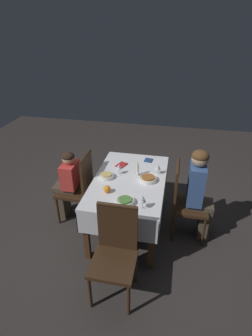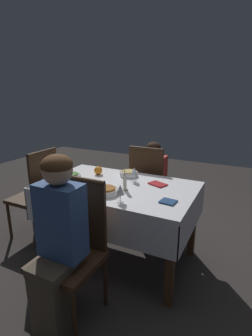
{
  "view_description": "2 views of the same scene",
  "coord_description": "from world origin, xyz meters",
  "px_view_note": "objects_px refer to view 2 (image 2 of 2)",
  "views": [
    {
      "loc": [
        -2.69,
        -0.51,
        2.46
      ],
      "look_at": [
        0.03,
        0.05,
        0.88
      ],
      "focal_mm": 28.0,
      "sensor_mm": 36.0,
      "label": 1
    },
    {
      "loc": [
        1.07,
        -1.98,
        1.57
      ],
      "look_at": [
        0.09,
        -0.01,
        0.93
      ],
      "focal_mm": 28.0,
      "sensor_mm": 36.0,
      "label": 2
    }
  ],
  "objects_px": {
    "person_child_red": "(155,178)",
    "bowl_north": "(129,173)",
    "person_adult_denim": "(57,236)",
    "wine_glass_south": "(120,190)",
    "candle_centerpiece": "(125,182)",
    "wine_glass_west": "(53,172)",
    "orange_fruit": "(98,170)",
    "napkin_spare_side": "(158,184)",
    "bowl_west": "(71,176)",
    "wine_glass_north": "(134,172)",
    "chair_north": "(149,185)",
    "napkin_red_folded": "(168,202)",
    "chair_south": "(74,244)",
    "chair_west": "(37,191)",
    "bowl_south": "(106,191)",
    "dining_table": "(117,195)"
  },
  "relations": [
    {
      "from": "person_child_red",
      "to": "bowl_north",
      "type": "bearing_deg",
      "value": 83.51
    },
    {
      "from": "person_adult_denim",
      "to": "person_child_red",
      "type": "relative_size",
      "value": 1.19
    },
    {
      "from": "wine_glass_south",
      "to": "candle_centerpiece",
      "type": "xyz_separation_m",
      "value": [
        -0.08,
        0.25,
        -0.03
      ]
    },
    {
      "from": "wine_glass_south",
      "to": "bowl_north",
      "type": "distance_m",
      "value": 0.65
    },
    {
      "from": "person_child_red",
      "to": "wine_glass_south",
      "type": "relative_size",
      "value": 7.15
    },
    {
      "from": "candle_centerpiece",
      "to": "wine_glass_west",
      "type": "bearing_deg",
      "value": -166.39
    },
    {
      "from": "person_adult_denim",
      "to": "orange_fruit",
      "type": "xyz_separation_m",
      "value": [
        -0.34,
        1.04,
        0.11
      ]
    },
    {
      "from": "wine_glass_west",
      "to": "napkin_spare_side",
      "type": "bearing_deg",
      "value": 25.32
    },
    {
      "from": "bowl_west",
      "to": "wine_glass_west",
      "type": "relative_size",
      "value": 1.19
    },
    {
      "from": "person_adult_denim",
      "to": "person_child_red",
      "type": "xyz_separation_m",
      "value": [
        0.03,
        1.71,
        -0.13
      ]
    },
    {
      "from": "wine_glass_north",
      "to": "bowl_west",
      "type": "height_order",
      "value": "wine_glass_north"
    },
    {
      "from": "person_child_red",
      "to": "bowl_west",
      "type": "distance_m",
      "value": 1.08
    },
    {
      "from": "wine_glass_west",
      "to": "napkin_spare_side",
      "type": "distance_m",
      "value": 0.96
    },
    {
      "from": "chair_north",
      "to": "person_child_red",
      "type": "distance_m",
      "value": 0.18
    },
    {
      "from": "candle_centerpiece",
      "to": "napkin_red_folded",
      "type": "xyz_separation_m",
      "value": [
        0.42,
        -0.09,
        -0.07
      ]
    },
    {
      "from": "person_child_red",
      "to": "wine_glass_west",
      "type": "distance_m",
      "value": 1.28
    },
    {
      "from": "chair_north",
      "to": "napkin_spare_side",
      "type": "distance_m",
      "value": 0.63
    },
    {
      "from": "person_adult_denim",
      "to": "orange_fruit",
      "type": "bearing_deg",
      "value": 108.26
    },
    {
      "from": "wine_glass_south",
      "to": "orange_fruit",
      "type": "distance_m",
      "value": 0.74
    },
    {
      "from": "chair_south",
      "to": "wine_glass_north",
      "type": "distance_m",
      "value": 0.9
    },
    {
      "from": "person_adult_denim",
      "to": "wine_glass_north",
      "type": "distance_m",
      "value": 1.02
    },
    {
      "from": "wine_glass_south",
      "to": "bowl_west",
      "type": "distance_m",
      "value": 0.75
    },
    {
      "from": "chair_west",
      "to": "bowl_south",
      "type": "bearing_deg",
      "value": 79.27
    },
    {
      "from": "bowl_west",
      "to": "bowl_south",
      "type": "bearing_deg",
      "value": -19.65
    },
    {
      "from": "wine_glass_south",
      "to": "chair_north",
      "type": "bearing_deg",
      "value": 98.77
    },
    {
      "from": "person_adult_denim",
      "to": "wine_glass_north",
      "type": "height_order",
      "value": "person_adult_denim"
    },
    {
      "from": "chair_west",
      "to": "bowl_west",
      "type": "xyz_separation_m",
      "value": [
        0.47,
        -0.0,
        0.24
      ]
    },
    {
      "from": "wine_glass_south",
      "to": "candle_centerpiece",
      "type": "bearing_deg",
      "value": 108.9
    },
    {
      "from": "bowl_west",
      "to": "chair_west",
      "type": "bearing_deg",
      "value": 179.52
    },
    {
      "from": "dining_table",
      "to": "wine_glass_south",
      "type": "relative_size",
      "value": 9.88
    },
    {
      "from": "chair_south",
      "to": "person_adult_denim",
      "type": "height_order",
      "value": "person_adult_denim"
    },
    {
      "from": "chair_south",
      "to": "bowl_south",
      "type": "distance_m",
      "value": 0.52
    },
    {
      "from": "bowl_north",
      "to": "person_adult_denim",
      "type": "bearing_deg",
      "value": -88.01
    },
    {
      "from": "wine_glass_north",
      "to": "napkin_red_folded",
      "type": "relative_size",
      "value": 1.11
    },
    {
      "from": "candle_centerpiece",
      "to": "person_adult_denim",
      "type": "bearing_deg",
      "value": -97.29
    },
    {
      "from": "bowl_north",
      "to": "napkin_red_folded",
      "type": "height_order",
      "value": "bowl_north"
    },
    {
      "from": "person_child_red",
      "to": "orange_fruit",
      "type": "xyz_separation_m",
      "value": [
        -0.37,
        -0.67,
        0.23
      ]
    },
    {
      "from": "wine_glass_north",
      "to": "chair_north",
      "type": "bearing_deg",
      "value": 95.6
    },
    {
      "from": "person_adult_denim",
      "to": "bowl_north",
      "type": "height_order",
      "value": "person_adult_denim"
    },
    {
      "from": "person_child_red",
      "to": "napkin_spare_side",
      "type": "bearing_deg",
      "value": 112.16
    },
    {
      "from": "dining_table",
      "to": "wine_glass_west",
      "type": "relative_size",
      "value": 8.38
    },
    {
      "from": "dining_table",
      "to": "bowl_west",
      "type": "relative_size",
      "value": 7.04
    },
    {
      "from": "dining_table",
      "to": "person_child_red",
      "type": "height_order",
      "value": "person_child_red"
    },
    {
      "from": "bowl_north",
      "to": "orange_fruit",
      "type": "bearing_deg",
      "value": -163.73
    },
    {
      "from": "chair_north",
      "to": "person_adult_denim",
      "type": "distance_m",
      "value": 1.54
    },
    {
      "from": "person_adult_denim",
      "to": "wine_glass_north",
      "type": "relative_size",
      "value": 8.52
    },
    {
      "from": "candle_centerpiece",
      "to": "napkin_spare_side",
      "type": "height_order",
      "value": "candle_centerpiece"
    },
    {
      "from": "chair_west",
      "to": "bowl_south",
      "type": "xyz_separation_m",
      "value": [
        0.97,
        -0.18,
        0.24
      ]
    },
    {
      "from": "bowl_south",
      "to": "wine_glass_north",
      "type": "bearing_deg",
      "value": 78.0
    },
    {
      "from": "chair_west",
      "to": "napkin_red_folded",
      "type": "bearing_deg",
      "value": 85.29
    }
  ]
}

